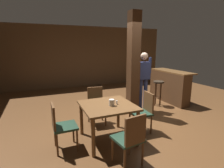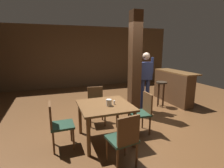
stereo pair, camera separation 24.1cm
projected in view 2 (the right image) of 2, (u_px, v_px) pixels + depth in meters
ground_plane at (132, 121)px, 4.51m from camera, size 10.80×10.80×0.00m
wall_back at (91, 57)px, 8.35m from camera, size 8.00×0.10×2.80m
pillar at (135, 65)px, 4.76m from camera, size 0.28×0.28×2.80m
dining_table at (105, 110)px, 3.49m from camera, size 1.02×1.02×0.76m
chair_east at (142, 111)px, 3.83m from camera, size 0.44×0.44×0.89m
chair_south at (124, 138)px, 2.70m from camera, size 0.48×0.48×0.89m
chair_west at (58, 123)px, 3.21m from camera, size 0.42×0.42×0.89m
chair_north at (96, 103)px, 4.33m from camera, size 0.46×0.46×0.89m
napkin_cup at (109, 103)px, 3.38m from camera, size 0.11×0.11×0.13m
salt_shaker at (114, 102)px, 3.47m from camera, size 0.03×0.03×0.08m
standing_person at (145, 78)px, 5.06m from camera, size 0.47×0.24×1.72m
bar_counter at (173, 87)px, 5.95m from camera, size 0.56×1.65×1.07m
bar_stool_near at (161, 88)px, 5.52m from camera, size 0.33×0.33×0.80m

